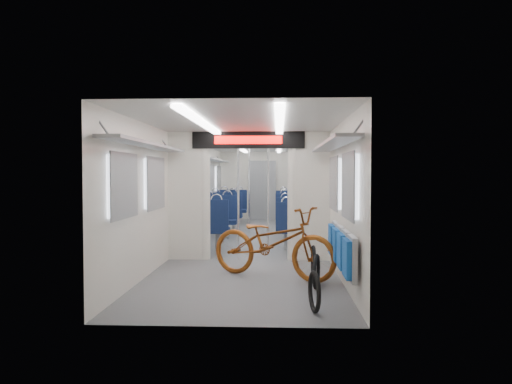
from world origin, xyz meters
TOP-DOWN VIEW (x-y plane):
  - carriage at (0.00, -0.27)m, footprint 12.00×12.02m
  - bicycle at (0.45, -3.60)m, footprint 2.13×1.58m
  - flip_bench at (1.35, -4.44)m, footprint 0.12×2.10m
  - bike_hoop_a at (0.94, -5.45)m, footprint 0.12×0.48m
  - bike_hoop_b at (1.05, -4.32)m, footprint 0.15×0.48m
  - bike_hoop_c at (1.03, -3.92)m, footprint 0.05×0.54m
  - seat_bay_near_left at (-0.93, -0.00)m, footprint 0.95×2.24m
  - seat_bay_near_right at (0.93, -0.01)m, footprint 0.91×2.06m
  - seat_bay_far_left at (-0.94, 3.55)m, footprint 0.96×2.31m
  - seat_bay_far_right at (0.93, 3.26)m, footprint 0.95×2.26m
  - stanchion_near_left at (-0.24, -1.35)m, footprint 0.04×0.04m
  - stanchion_near_right at (0.34, -1.49)m, footprint 0.04×0.04m
  - stanchion_far_left at (-0.23, 2.09)m, footprint 0.05×0.05m
  - stanchion_far_right at (0.27, 1.88)m, footprint 0.04×0.04m

SIDE VIEW (x-z plane):
  - bike_hoop_a at x=0.94m, z-range -0.03..0.45m
  - bike_hoop_b at x=1.05m, z-range -0.03..0.45m
  - bike_hoop_c at x=1.03m, z-range -0.03..0.51m
  - bicycle at x=0.45m, z-range 0.00..1.07m
  - seat_bay_near_right at x=0.93m, z-range -0.01..1.09m
  - seat_bay_near_left at x=-0.93m, z-range -0.01..1.14m
  - seat_bay_far_right at x=0.93m, z-range -0.01..1.15m
  - seat_bay_far_left at x=-0.94m, z-range -0.01..1.16m
  - flip_bench at x=1.35m, z-range 0.32..0.84m
  - stanchion_near_left at x=-0.24m, z-range 0.00..2.30m
  - stanchion_near_right at x=0.34m, z-range 0.00..2.30m
  - stanchion_far_left at x=-0.23m, z-range 0.00..2.30m
  - stanchion_far_right at x=0.27m, z-range 0.00..2.30m
  - carriage at x=0.00m, z-range 0.35..2.66m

